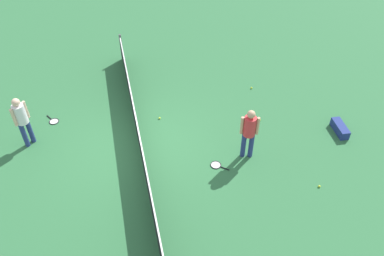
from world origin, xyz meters
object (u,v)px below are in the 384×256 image
player_near_side (249,130)px  equipment_bag (339,128)px  player_far_side (22,118)px  tennis_ball_near_player (319,186)px  tennis_racket_near_player (217,165)px  tennis_racket_far_player (54,121)px  tennis_ball_midcourt (251,88)px  tennis_ball_baseline (260,120)px  tennis_ball_by_net (160,118)px

player_near_side → equipment_bag: player_near_side is taller
player_far_side → tennis_ball_near_player: bearing=-114.7°
equipment_bag → player_near_side: bearing=96.5°
tennis_racket_near_player → tennis_racket_far_player: same height
tennis_racket_near_player → tennis_racket_far_player: (3.08, 4.62, 0.00)m
player_far_side → tennis_ball_midcourt: (1.14, -7.50, -0.98)m
tennis_ball_baseline → equipment_bag: equipment_bag is taller
tennis_racket_near_player → tennis_ball_midcourt: size_ratio=8.35×
tennis_ball_by_net → tennis_ball_baseline: same height
tennis_racket_near_player → player_near_side: bearing=-78.8°
tennis_racket_far_player → tennis_ball_by_net: tennis_ball_by_net is taller
player_far_side → player_near_side: bearing=-107.8°
tennis_ball_midcourt → equipment_bag: equipment_bag is taller
tennis_ball_by_net → tennis_racket_far_player: bearing=78.9°
tennis_racket_near_player → tennis_ball_baseline: bearing=-50.2°
tennis_ball_by_net → tennis_ball_baseline: bearing=-104.8°
tennis_ball_near_player → tennis_ball_baseline: size_ratio=1.00×
tennis_racket_near_player → tennis_ball_by_net: (2.42, 1.25, 0.02)m
tennis_racket_near_player → tennis_ball_near_player: size_ratio=8.35×
player_far_side → tennis_ball_by_net: player_far_side is taller
player_near_side → tennis_racket_far_player: bearing=62.6°
tennis_racket_near_player → tennis_ball_baseline: size_ratio=8.35×
tennis_ball_by_net → tennis_ball_baseline: size_ratio=1.00×
equipment_bag → tennis_ball_midcourt: bearing=34.7°
tennis_ball_by_net → equipment_bag: 5.72m
tennis_ball_by_net → tennis_ball_midcourt: 3.60m
tennis_ball_baseline → equipment_bag: 2.48m
tennis_ball_near_player → equipment_bag: size_ratio=0.08×
tennis_ball_by_net → tennis_ball_midcourt: same height
player_far_side → tennis_racket_far_player: (0.90, -0.64, -1.00)m
player_far_side → tennis_ball_baseline: player_far_side is taller
tennis_ball_near_player → tennis_ball_baseline: same height
player_near_side → tennis_ball_by_net: 3.28m
player_far_side → tennis_ball_by_net: size_ratio=25.76×
tennis_ball_by_net → tennis_ball_midcourt: size_ratio=1.00×
tennis_ball_near_player → tennis_ball_by_net: size_ratio=1.00×
tennis_ball_near_player → tennis_ball_midcourt: 4.73m
tennis_racket_far_player → tennis_ball_by_net: size_ratio=8.82×
tennis_ball_by_net → equipment_bag: equipment_bag is taller
tennis_racket_far_player → tennis_ball_by_net: 3.44m
tennis_ball_midcourt → equipment_bag: bearing=-145.3°
tennis_ball_baseline → tennis_racket_far_player: bearing=77.1°
tennis_ball_near_player → tennis_ball_midcourt: bearing=3.3°
tennis_racket_near_player → tennis_ball_near_player: 2.87m
player_far_side → tennis_ball_near_player: 8.61m
player_far_side → tennis_ball_by_net: bearing=-86.6°
tennis_racket_far_player → tennis_ball_midcourt: size_ratio=8.82×
tennis_ball_by_net → tennis_ball_near_player: bearing=-135.5°
tennis_racket_far_player → tennis_ball_baseline: tennis_ball_baseline is taller
tennis_racket_far_player → tennis_ball_near_player: bearing=-122.2°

